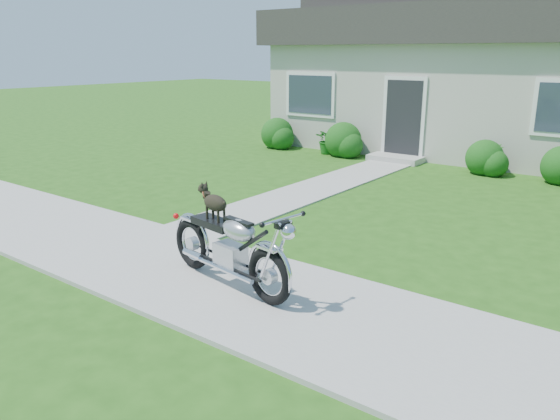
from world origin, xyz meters
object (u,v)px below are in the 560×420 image
Objects in this scene: potted_plant_left at (328,139)px; motorcycle_with_dog at (229,245)px; house at (500,76)px; potted_plant_right at (493,159)px.

potted_plant_left is 0.37× the size of motorcycle_with_dog.
potted_plant_right is at bearing -73.33° from house.
house is 4.02m from potted_plant_right.
motorcycle_with_dog is (0.46, -12.05, -1.60)m from house.
potted_plant_left is 1.14× the size of potted_plant_right.
motorcycle_with_dog reaches higher than potted_plant_right.
motorcycle_with_dog reaches higher than potted_plant_left.
potted_plant_left is 4.61m from potted_plant_right.
potted_plant_left is at bearing 180.00° from potted_plant_right.
potted_plant_left is at bearing -136.12° from house.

